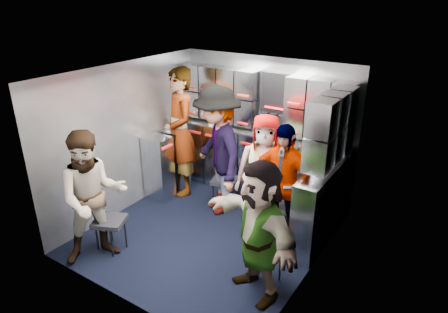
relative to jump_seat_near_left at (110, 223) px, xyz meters
The scene contains 29 objects.
floor 1.30m from the jump_seat_near_left, 49.57° to the left, with size 3.00×3.00×0.00m, color black.
wall_back 2.67m from the jump_seat_near_left, 71.70° to the left, with size 2.80×0.04×2.10m, color gray.
wall_left 1.31m from the jump_seat_near_left, 121.78° to the left, with size 0.04×3.00×2.10m, color gray.
wall_right 2.50m from the jump_seat_near_left, 23.29° to the left, with size 0.04×3.00×2.10m, color gray.
ceiling 2.13m from the jump_seat_near_left, 49.57° to the left, with size 2.80×3.00×0.02m, color silver.
cart_bank_back 2.39m from the jump_seat_near_left, 70.12° to the left, with size 2.68×0.38×0.99m, color #A0A6B0.
cart_bank_left 1.56m from the jump_seat_near_left, 104.09° to the left, with size 0.38×0.76×0.99m, color #A0A6B0.
counter 2.47m from the jump_seat_near_left, 70.12° to the left, with size 2.68×0.42×0.03m, color #B7BABF.
locker_bank_back 2.68m from the jump_seat_near_left, 70.60° to the left, with size 2.68×0.28×0.82m, color #A0A6B0.
locker_bank_right 2.87m from the jump_seat_near_left, 38.71° to the left, with size 0.28×1.00×0.82m, color #A0A6B0.
right_cabinet 2.58m from the jump_seat_near_left, 36.98° to the left, with size 0.28×1.20×1.00m, color #A0A6B0.
coffee_niche 2.79m from the jump_seat_near_left, 67.24° to the left, with size 0.46×0.16×0.84m, color black, non-canonical shape.
red_latch_strip 2.25m from the jump_seat_near_left, 68.35° to the left, with size 2.60×0.02×0.03m, color #B41A14.
jump_seat_near_left is the anchor object (origin of this frame).
jump_seat_mid_left 1.78m from the jump_seat_near_left, 71.73° to the left, with size 0.43×0.42×0.41m.
jump_seat_center 2.17m from the jump_seat_near_left, 55.11° to the left, with size 0.47×0.46×0.48m.
jump_seat_mid_right 2.23m from the jump_seat_near_left, 43.20° to the left, with size 0.38×0.36×0.40m.
jump_seat_near_right 1.93m from the jump_seat_near_left, 14.94° to the left, with size 0.44×0.43×0.43m.
attendant_standing 1.81m from the jump_seat_near_left, 98.08° to the left, with size 0.72×0.47×1.96m, color black.
attendant_arc_a 0.46m from the jump_seat_near_left, 90.00° to the right, with size 0.78×0.61×1.60m, color black.
attendant_arc_b 1.70m from the jump_seat_near_left, 69.73° to the left, with size 1.18×0.68×1.83m, color black.
attendant_arc_c 2.07m from the jump_seat_near_left, 52.20° to the left, with size 0.75×0.49×1.53m, color black.
attendant_arc_d 2.15m from the jump_seat_near_left, 39.64° to the left, with size 0.91×0.38×1.55m, color black.
attendant_arc_e 1.93m from the jump_seat_near_left, ahead, with size 1.40×0.45×1.51m, color black.
bottle_left 2.32m from the jump_seat_near_left, 89.24° to the left, with size 0.06×0.06×0.22m, color white.
bottle_mid 2.49m from the jump_seat_near_left, 68.31° to the left, with size 0.07×0.07×0.27m, color white.
bottle_right 2.99m from the jump_seat_near_left, 49.42° to the left, with size 0.07×0.07×0.22m, color white.
cup_left 2.30m from the jump_seat_near_left, 90.42° to the left, with size 0.08×0.08×0.11m, color beige.
cup_right 2.87m from the jump_seat_near_left, 51.77° to the left, with size 0.08×0.08×0.10m, color beige.
Camera 1 is at (2.61, -3.65, 2.99)m, focal length 32.00 mm.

